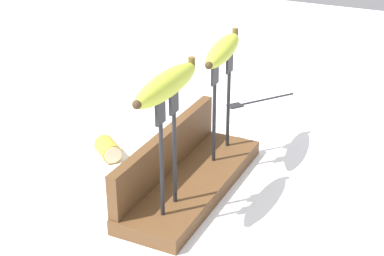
{
  "coord_description": "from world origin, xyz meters",
  "views": [
    {
      "loc": [
        -0.86,
        -0.42,
        0.59
      ],
      "look_at": [
        0.0,
        0.0,
        0.13
      ],
      "focal_mm": 55.98,
      "sensor_mm": 36.0,
      "label": 1
    }
  ],
  "objects": [
    {
      "name": "fork_stand_left",
      "position": [
        -0.11,
        -0.01,
        0.15
      ],
      "size": [
        0.07,
        0.01,
        0.2
      ],
      "color": "black",
      "rests_on": "wooden_board"
    },
    {
      "name": "fork_stand_right",
      "position": [
        0.11,
        -0.01,
        0.14
      ],
      "size": [
        0.1,
        0.01,
        0.19
      ],
      "color": "black",
      "rests_on": "wooden_board"
    },
    {
      "name": "wooden_board",
      "position": [
        0.0,
        0.0,
        0.01
      ],
      "size": [
        0.38,
        0.13,
        0.03
      ],
      "primitive_type": "cube",
      "color": "brown",
      "rests_on": "ground"
    },
    {
      "name": "board_backstop",
      "position": [
        0.0,
        0.05,
        0.07
      ],
      "size": [
        0.37,
        0.02,
        0.08
      ],
      "primitive_type": "cube",
      "color": "brown",
      "rests_on": "wooden_board"
    },
    {
      "name": "ground_plane",
      "position": [
        0.0,
        0.0,
        0.0
      ],
      "size": [
        3.0,
        3.0,
        0.0
      ],
      "primitive_type": "plane",
      "color": "silver"
    },
    {
      "name": "banana_chunk_near",
      "position": [
        0.04,
        0.21,
        0.02
      ],
      "size": [
        0.07,
        0.07,
        0.04
      ],
      "color": "gold",
      "rests_on": "ground"
    },
    {
      "name": "fork_fallen_near",
      "position": [
        0.44,
        0.04,
        0.0
      ],
      "size": [
        0.16,
        0.13,
        0.01
      ],
      "color": "black",
      "rests_on": "ground"
    },
    {
      "name": "banana_raised_left",
      "position": [
        -0.11,
        -0.01,
        0.25
      ],
      "size": [
        0.19,
        0.04,
        0.04
      ],
      "color": "#B2C138",
      "rests_on": "fork_stand_left"
    },
    {
      "name": "banana_raised_right",
      "position": [
        0.11,
        -0.01,
        0.24
      ],
      "size": [
        0.19,
        0.06,
        0.04
      ],
      "color": "#B2C138",
      "rests_on": "fork_stand_right"
    }
  ]
}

